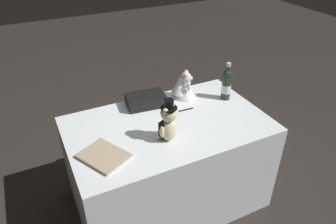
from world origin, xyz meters
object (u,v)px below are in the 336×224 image
teddy_bear_groom (168,123)px  guestbook (103,156)px  gift_case_black (146,100)px  champagne_bottle (227,84)px  teddy_bear_bride (184,87)px  signing_pen (187,109)px

teddy_bear_groom → guestbook: teddy_bear_groom is taller
gift_case_black → champagne_bottle: bearing=163.5°
teddy_bear_bride → guestbook: size_ratio=0.81×
signing_pen → guestbook: (0.74, 0.26, 0.01)m
teddy_bear_bride → gift_case_black: teddy_bear_bride is taller
champagne_bottle → guestbook: champagne_bottle is taller
champagne_bottle → teddy_bear_bride: bearing=-30.2°
teddy_bear_groom → gift_case_black: (-0.04, -0.48, -0.08)m
teddy_bear_groom → champagne_bottle: size_ratio=0.99×
guestbook → signing_pen: bearing=171.8°
teddy_bear_groom → guestbook: size_ratio=1.10×
champagne_bottle → guestbook: 1.16m
champagne_bottle → gift_case_black: (0.63, -0.19, -0.09)m
teddy_bear_groom → teddy_bear_bride: size_ratio=1.35×
champagne_bottle → signing_pen: bearing=2.7°
teddy_bear_bride → champagne_bottle: (-0.30, 0.17, 0.04)m
signing_pen → champagne_bottle: bearing=-177.3°
teddy_bear_groom → champagne_bottle: (-0.67, -0.29, 0.00)m
teddy_bear_groom → teddy_bear_bride: (-0.37, -0.46, -0.03)m
signing_pen → teddy_bear_groom: bearing=42.6°
champagne_bottle → gift_case_black: 0.67m
teddy_bear_bride → guestbook: bearing=28.9°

